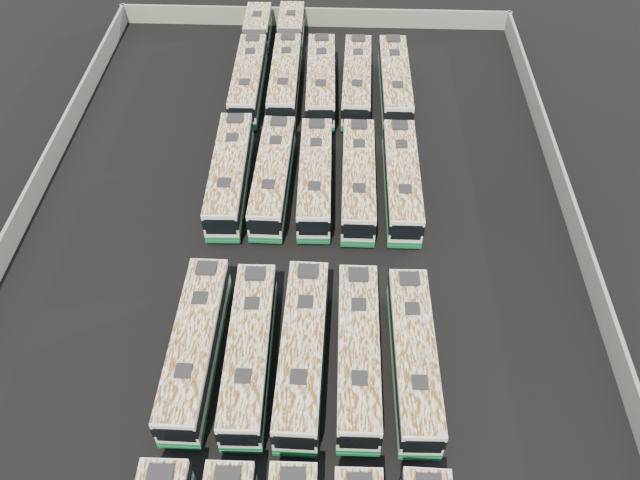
# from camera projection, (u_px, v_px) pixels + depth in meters

# --- Properties ---
(ground) EXTENTS (140.00, 140.00, 0.00)m
(ground) POSITION_uv_depth(u_px,v_px,m) (294.00, 259.00, 48.73)
(ground) COLOR black
(ground) RESTS_ON ground
(perimeter_wall) EXTENTS (45.20, 73.20, 2.20)m
(perimeter_wall) POSITION_uv_depth(u_px,v_px,m) (294.00, 250.00, 47.92)
(perimeter_wall) COLOR slate
(perimeter_wall) RESTS_ON ground
(bus_midfront_far_left) EXTENTS (2.86, 12.88, 3.62)m
(bus_midfront_far_left) POSITION_uv_depth(u_px,v_px,m) (196.00, 346.00, 41.17)
(bus_midfront_far_left) COLOR silver
(bus_midfront_far_left) RESTS_ON ground
(bus_midfront_left) EXTENTS (2.86, 12.67, 3.56)m
(bus_midfront_left) POSITION_uv_depth(u_px,v_px,m) (250.00, 351.00, 40.95)
(bus_midfront_left) COLOR silver
(bus_midfront_left) RESTS_ON ground
(bus_midfront_center) EXTENTS (3.01, 13.08, 3.67)m
(bus_midfront_center) POSITION_uv_depth(u_px,v_px,m) (303.00, 351.00, 40.88)
(bus_midfront_center) COLOR silver
(bus_midfront_center) RESTS_ON ground
(bus_midfront_right) EXTENTS (2.74, 12.73, 3.58)m
(bus_midfront_right) POSITION_uv_depth(u_px,v_px,m) (358.00, 353.00, 40.85)
(bus_midfront_right) COLOR silver
(bus_midfront_right) RESTS_ON ground
(bus_midfront_far_right) EXTENTS (2.93, 12.66, 3.55)m
(bus_midfront_far_right) POSITION_uv_depth(u_px,v_px,m) (413.00, 357.00, 40.66)
(bus_midfront_far_right) COLOR silver
(bus_midfront_far_right) RESTS_ON ground
(bus_midback_far_left) EXTENTS (3.10, 13.24, 3.71)m
(bus_midback_far_left) POSITION_uv_depth(u_px,v_px,m) (230.00, 174.00, 52.69)
(bus_midback_far_left) COLOR silver
(bus_midback_far_left) RESTS_ON ground
(bus_midback_left) EXTENTS (2.96, 12.89, 3.62)m
(bus_midback_left) POSITION_uv_depth(u_px,v_px,m) (273.00, 176.00, 52.61)
(bus_midback_left) COLOR silver
(bus_midback_left) RESTS_ON ground
(bus_midback_center) EXTENTS (2.89, 12.65, 3.55)m
(bus_midback_center) POSITION_uv_depth(u_px,v_px,m) (315.00, 177.00, 52.52)
(bus_midback_center) COLOR silver
(bus_midback_center) RESTS_ON ground
(bus_midback_right) EXTENTS (2.75, 12.80, 3.61)m
(bus_midback_right) POSITION_uv_depth(u_px,v_px,m) (358.00, 179.00, 52.32)
(bus_midback_right) COLOR silver
(bus_midback_right) RESTS_ON ground
(bus_midback_far_right) EXTENTS (2.75, 12.83, 3.61)m
(bus_midback_far_right) POSITION_uv_depth(u_px,v_px,m) (401.00, 180.00, 52.24)
(bus_midback_far_right) COLOR silver
(bus_midback_far_right) RESTS_ON ground
(bus_back_far_left) EXTENTS (2.97, 19.77, 3.58)m
(bus_back_far_left) POSITION_uv_depth(u_px,v_px,m) (252.00, 61.00, 64.70)
(bus_back_far_left) COLOR silver
(bus_back_far_left) RESTS_ON ground
(bus_back_left) EXTENTS (2.90, 19.89, 3.60)m
(bus_back_left) POSITION_uv_depth(u_px,v_px,m) (287.00, 60.00, 64.77)
(bus_back_left) COLOR silver
(bus_back_left) RESTS_ON ground
(bus_back_center) EXTENTS (3.07, 13.07, 3.67)m
(bus_back_center) POSITION_uv_depth(u_px,v_px,m) (321.00, 81.00, 62.20)
(bus_back_center) COLOR silver
(bus_back_center) RESTS_ON ground
(bus_back_right) EXTENTS (2.99, 12.85, 3.61)m
(bus_back_right) POSITION_uv_depth(u_px,v_px,m) (357.00, 81.00, 62.24)
(bus_back_right) COLOR silver
(bus_back_right) RESTS_ON ground
(bus_back_far_right) EXTENTS (2.87, 13.07, 3.68)m
(bus_back_far_right) POSITION_uv_depth(u_px,v_px,m) (395.00, 82.00, 62.00)
(bus_back_far_right) COLOR silver
(bus_back_far_right) RESTS_ON ground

